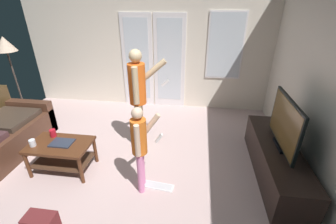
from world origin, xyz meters
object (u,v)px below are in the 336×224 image
person_child (140,143)px  loose_keyboard (157,186)px  coffee_table (61,151)px  flat_screen_tv (285,124)px  laptop_closed (62,143)px  tv_stand (275,161)px  person_adult (138,92)px  cup_by_laptop (32,143)px  cup_near_edge (53,133)px  floor_lamp (6,48)px

person_child → loose_keyboard: bearing=12.5°
coffee_table → loose_keyboard: (1.41, -0.16, -0.31)m
flat_screen_tv → person_child: person_child is taller
laptop_closed → flat_screen_tv: bearing=5.3°
tv_stand → flat_screen_tv: flat_screen_tv is taller
flat_screen_tv → person_child: size_ratio=0.82×
flat_screen_tv → person_adult: size_ratio=0.60×
flat_screen_tv → cup_by_laptop: 3.38m
cup_by_laptop → person_child: bearing=-4.0°
flat_screen_tv → cup_near_edge: (-3.20, -0.15, -0.32)m
person_child → laptop_closed: (-1.19, 0.21, -0.25)m
person_adult → cup_near_edge: 1.39m
cup_near_edge → person_adult: bearing=27.0°
person_child → floor_lamp: 3.33m
coffee_table → cup_near_edge: size_ratio=7.63×
floor_lamp → cup_by_laptop: bearing=-48.2°
person_adult → loose_keyboard: 1.41m
flat_screen_tv → person_child: bearing=-163.9°
flat_screen_tv → loose_keyboard: (-1.60, -0.47, -0.81)m
coffee_table → floor_lamp: (-1.63, 1.36, 1.13)m
tv_stand → flat_screen_tv: 0.59m
coffee_table → person_adult: size_ratio=0.52×
cup_near_edge → flat_screen_tv: bearing=2.6°
floor_lamp → laptop_closed: floor_lamp is taller
loose_keyboard → laptop_closed: 1.46m
floor_lamp → loose_keyboard: (3.04, -1.52, -1.44)m
tv_stand → person_child: 1.92m
cup_by_laptop → cup_near_edge: bearing=61.8°
floor_lamp → cup_by_laptop: 2.17m
floor_lamp → cup_near_edge: 2.09m
person_adult → coffee_table: bearing=-142.2°
flat_screen_tv → floor_lamp: bearing=167.3°
tv_stand → loose_keyboard: (-1.60, -0.47, -0.23)m
laptop_closed → cup_near_edge: size_ratio=2.69×
cup_near_edge → cup_by_laptop: size_ratio=1.15×
flat_screen_tv → loose_keyboard: 1.86m
tv_stand → loose_keyboard: bearing=-163.6°
tv_stand → loose_keyboard: tv_stand is taller
coffee_table → floor_lamp: floor_lamp is taller
coffee_table → flat_screen_tv: (3.01, 0.31, 0.50)m
tv_stand → person_child: (-1.79, -0.51, 0.47)m
person_adult → laptop_closed: bearing=-141.5°
flat_screen_tv → laptop_closed: bearing=-174.2°
person_child → cup_by_laptop: 1.57m
loose_keyboard → cup_by_laptop: 1.81m
loose_keyboard → cup_by_laptop: size_ratio=4.68×
loose_keyboard → person_adult: bearing=115.6°
coffee_table → person_adult: bearing=37.8°
person_child → cup_by_laptop: (-1.55, 0.11, -0.21)m
coffee_table → loose_keyboard: coffee_table is taller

